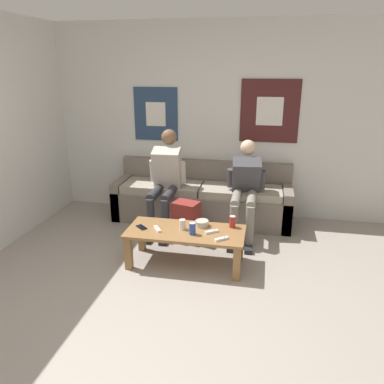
{
  "coord_description": "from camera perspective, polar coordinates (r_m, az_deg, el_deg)",
  "views": [
    {
      "loc": [
        0.85,
        -2.31,
        1.98
      ],
      "look_at": [
        0.08,
        1.56,
        0.65
      ],
      "focal_mm": 35.0,
      "sensor_mm": 36.0,
      "label": 1
    }
  ],
  "objects": [
    {
      "name": "person_seated_adult",
      "position": [
        4.69,
        -4.09,
        2.32
      ],
      "size": [
        0.47,
        0.89,
        1.23
      ],
      "color": "#2D2D33",
      "rests_on": "ground_plane"
    },
    {
      "name": "person_seated_teen",
      "position": [
        4.54,
        8.1,
        0.94
      ],
      "size": [
        0.47,
        0.93,
        1.12
      ],
      "color": "gray",
      "rests_on": "ground_plane"
    },
    {
      "name": "game_controller_near_left",
      "position": [
        3.88,
        -5.31,
        -5.63
      ],
      "size": [
        0.11,
        0.14,
        0.03
      ],
      "color": "white",
      "rests_on": "coffee_table"
    },
    {
      "name": "game_controller_far_center",
      "position": [
        3.66,
        4.53,
        -7.14
      ],
      "size": [
        0.13,
        0.12,
        0.03
      ],
      "color": "white",
      "rests_on": "coffee_table"
    },
    {
      "name": "ceramic_bowl",
      "position": [
        3.94,
        1.54,
        -4.72
      ],
      "size": [
        0.14,
        0.14,
        0.06
      ],
      "color": "#B7B2A8",
      "rests_on": "coffee_table"
    },
    {
      "name": "drink_can_blue",
      "position": [
        3.75,
        0.06,
        -5.6
      ],
      "size": [
        0.07,
        0.07,
        0.12
      ],
      "color": "#28479E",
      "rests_on": "coffee_table"
    },
    {
      "name": "pillar_candle",
      "position": [
        3.86,
        -1.48,
        -4.96
      ],
      "size": [
        0.06,
        0.06,
        0.12
      ],
      "color": "silver",
      "rests_on": "coffee_table"
    },
    {
      "name": "drink_can_red",
      "position": [
        3.93,
        6.17,
        -4.53
      ],
      "size": [
        0.07,
        0.07,
        0.12
      ],
      "color": "maroon",
      "rests_on": "coffee_table"
    },
    {
      "name": "cell_phone",
      "position": [
        3.95,
        -7.71,
        -5.33
      ],
      "size": [
        0.14,
        0.14,
        0.01
      ],
      "color": "black",
      "rests_on": "coffee_table"
    },
    {
      "name": "ground_plane",
      "position": [
        3.16,
        -7.41,
        -20.43
      ],
      "size": [
        18.0,
        18.0,
        0.0
      ],
      "primitive_type": "plane",
      "color": "gray"
    },
    {
      "name": "backpack",
      "position": [
        4.45,
        -0.95,
        -4.59
      ],
      "size": [
        0.33,
        0.3,
        0.47
      ],
      "color": "maroon",
      "rests_on": "ground_plane"
    },
    {
      "name": "game_controller_near_right",
      "position": [
        3.8,
        3.03,
        -6.06
      ],
      "size": [
        0.14,
        0.11,
        0.03
      ],
      "color": "white",
      "rests_on": "coffee_table"
    },
    {
      "name": "couch",
      "position": [
        5.03,
        1.54,
        -1.14
      ],
      "size": [
        2.34,
        0.67,
        0.76
      ],
      "color": "#70665B",
      "rests_on": "ground_plane"
    },
    {
      "name": "coffee_table",
      "position": [
        3.88,
        -0.98,
        -6.74
      ],
      "size": [
        1.21,
        0.54,
        0.38
      ],
      "color": "olive",
      "rests_on": "ground_plane"
    },
    {
      "name": "wall_back",
      "position": [
        5.12,
        1.66,
        10.72
      ],
      "size": [
        10.0,
        0.07,
        2.55
      ],
      "color": "silver",
      "rests_on": "ground_plane"
    }
  ]
}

